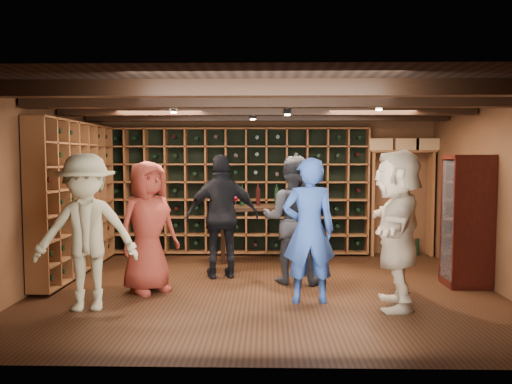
{
  "coord_description": "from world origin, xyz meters",
  "views": [
    {
      "loc": [
        0.02,
        -6.53,
        1.75
      ],
      "look_at": [
        -0.13,
        0.2,
        1.28
      ],
      "focal_mm": 35.0,
      "sensor_mm": 36.0,
      "label": 1
    }
  ],
  "objects_px": {
    "man_grey_suit": "(292,220)",
    "guest_khaki": "(86,232)",
    "man_blue_shirt": "(309,231)",
    "guest_beige": "(397,229)",
    "guest_red_floral": "(148,227)",
    "tasting_table": "(262,213)",
    "display_cabinet": "(467,223)",
    "guest_woman_black": "(222,216)"
  },
  "relations": [
    {
      "from": "man_grey_suit",
      "to": "guest_khaki",
      "type": "xyz_separation_m",
      "value": [
        -2.42,
        -1.3,
        0.01
      ]
    },
    {
      "from": "man_blue_shirt",
      "to": "guest_beige",
      "type": "xyz_separation_m",
      "value": [
        1.01,
        -0.16,
        0.05
      ]
    },
    {
      "from": "guest_red_floral",
      "to": "guest_beige",
      "type": "bearing_deg",
      "value": -57.76
    },
    {
      "from": "guest_red_floral",
      "to": "guest_beige",
      "type": "relative_size",
      "value": 0.92
    },
    {
      "from": "guest_red_floral",
      "to": "man_blue_shirt",
      "type": "bearing_deg",
      "value": -58.74
    },
    {
      "from": "guest_khaki",
      "to": "tasting_table",
      "type": "xyz_separation_m",
      "value": [
        1.98,
        2.42,
        -0.05
      ]
    },
    {
      "from": "display_cabinet",
      "to": "guest_beige",
      "type": "distance_m",
      "value": 1.52
    },
    {
      "from": "display_cabinet",
      "to": "guest_khaki",
      "type": "height_order",
      "value": "guest_khaki"
    },
    {
      "from": "guest_red_floral",
      "to": "tasting_table",
      "type": "xyz_separation_m",
      "value": [
        1.46,
        1.65,
        -0.01
      ]
    },
    {
      "from": "display_cabinet",
      "to": "tasting_table",
      "type": "relative_size",
      "value": 1.23
    },
    {
      "from": "guest_red_floral",
      "to": "guest_woman_black",
      "type": "bearing_deg",
      "value": -5.74
    },
    {
      "from": "guest_red_floral",
      "to": "guest_khaki",
      "type": "relative_size",
      "value": 0.95
    },
    {
      "from": "guest_khaki",
      "to": "guest_beige",
      "type": "distance_m",
      "value": 3.58
    },
    {
      "from": "man_grey_suit",
      "to": "guest_woman_black",
      "type": "bearing_deg",
      "value": -2.66
    },
    {
      "from": "display_cabinet",
      "to": "man_blue_shirt",
      "type": "bearing_deg",
      "value": -159.94
    },
    {
      "from": "man_grey_suit",
      "to": "guest_khaki",
      "type": "relative_size",
      "value": 0.98
    },
    {
      "from": "guest_red_floral",
      "to": "guest_khaki",
      "type": "distance_m",
      "value": 0.93
    },
    {
      "from": "guest_beige",
      "to": "tasting_table",
      "type": "height_order",
      "value": "guest_beige"
    },
    {
      "from": "guest_red_floral",
      "to": "guest_beige",
      "type": "xyz_separation_m",
      "value": [
        3.05,
        -0.58,
        0.07
      ]
    },
    {
      "from": "guest_red_floral",
      "to": "guest_woman_black",
      "type": "height_order",
      "value": "guest_woman_black"
    },
    {
      "from": "guest_red_floral",
      "to": "man_grey_suit",
      "type": "bearing_deg",
      "value": -31.19
    },
    {
      "from": "guest_beige",
      "to": "man_grey_suit",
      "type": "bearing_deg",
      "value": -123.58
    },
    {
      "from": "man_grey_suit",
      "to": "guest_red_floral",
      "type": "bearing_deg",
      "value": 27.19
    },
    {
      "from": "man_grey_suit",
      "to": "guest_woman_black",
      "type": "xyz_separation_m",
      "value": [
        -1.0,
        0.25,
        0.01
      ]
    },
    {
      "from": "man_grey_suit",
      "to": "guest_red_floral",
      "type": "xyz_separation_m",
      "value": [
        -1.89,
        -0.53,
        -0.03
      ]
    },
    {
      "from": "guest_woman_black",
      "to": "tasting_table",
      "type": "height_order",
      "value": "guest_woman_black"
    },
    {
      "from": "man_grey_suit",
      "to": "display_cabinet",
      "type": "bearing_deg",
      "value": -172.46
    },
    {
      "from": "guest_khaki",
      "to": "guest_beige",
      "type": "relative_size",
      "value": 0.97
    },
    {
      "from": "man_blue_shirt",
      "to": "guest_beige",
      "type": "height_order",
      "value": "guest_beige"
    },
    {
      "from": "display_cabinet",
      "to": "guest_khaki",
      "type": "relative_size",
      "value": 0.98
    },
    {
      "from": "guest_red_floral",
      "to": "guest_woman_black",
      "type": "relative_size",
      "value": 0.95
    },
    {
      "from": "display_cabinet",
      "to": "guest_red_floral",
      "type": "distance_m",
      "value": 4.25
    },
    {
      "from": "man_grey_suit",
      "to": "tasting_table",
      "type": "distance_m",
      "value": 1.2
    },
    {
      "from": "man_blue_shirt",
      "to": "guest_red_floral",
      "type": "height_order",
      "value": "man_blue_shirt"
    },
    {
      "from": "display_cabinet",
      "to": "man_blue_shirt",
      "type": "relative_size",
      "value": 1.01
    },
    {
      "from": "man_blue_shirt",
      "to": "tasting_table",
      "type": "bearing_deg",
      "value": -77.23
    },
    {
      "from": "man_blue_shirt",
      "to": "tasting_table",
      "type": "xyz_separation_m",
      "value": [
        -0.58,
        2.08,
        -0.03
      ]
    },
    {
      "from": "tasting_table",
      "to": "man_grey_suit",
      "type": "bearing_deg",
      "value": -87.33
    },
    {
      "from": "guest_woman_black",
      "to": "tasting_table",
      "type": "xyz_separation_m",
      "value": [
        0.56,
        0.87,
        -0.05
      ]
    },
    {
      "from": "man_blue_shirt",
      "to": "guest_khaki",
      "type": "relative_size",
      "value": 0.97
    },
    {
      "from": "guest_beige",
      "to": "man_blue_shirt",
      "type": "bearing_deg",
      "value": -88.45
    },
    {
      "from": "guest_khaki",
      "to": "guest_woman_black",
      "type": "bearing_deg",
      "value": 38.85
    }
  ]
}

